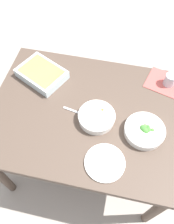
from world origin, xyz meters
The scene contains 9 objects.
ground_plane centered at (0.00, 0.00, 0.00)m, with size 6.00×6.00×0.00m, color #9E9389.
dining_table centered at (0.00, 0.00, 0.65)m, with size 1.20×0.90×0.74m.
placemat centered at (0.48, 0.33, 0.74)m, with size 0.28×0.20×0.00m, color #B24C47.
stew_bowl centered at (0.07, -0.04, 0.77)m, with size 0.22×0.22×0.06m.
broccoli_bowl centered at (0.35, -0.07, 0.77)m, with size 0.23×0.23×0.07m.
baking_dish centered at (-0.36, 0.21, 0.77)m, with size 0.37×0.33×0.06m.
drink_cup centered at (0.48, 0.33, 0.78)m, with size 0.07×0.07×0.08m.
side_plate centered at (0.16, -0.30, 0.75)m, with size 0.22×0.22×0.01m, color white.
spoon_by_stew centered at (-0.04, -0.02, 0.74)m, with size 0.18×0.05×0.01m.
Camera 1 is at (0.16, -0.74, 1.94)m, focal length 37.27 mm.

